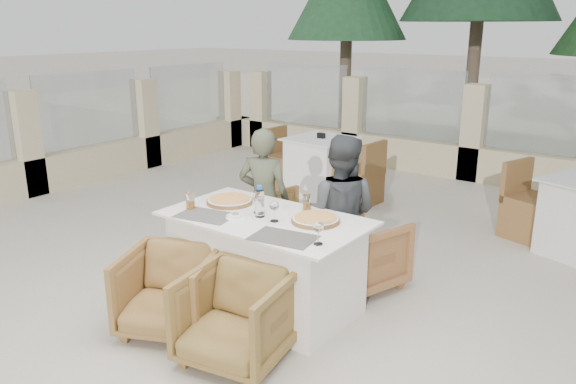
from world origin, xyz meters
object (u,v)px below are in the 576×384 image
Objects in this scene: wine_glass_near at (274,210)px; diner_left at (264,200)px; armchair_near_left at (170,291)px; pizza_left at (230,200)px; bg_table_a at (321,166)px; water_bottle at (260,201)px; wine_glass_centre at (258,202)px; armchair_near_right at (236,317)px; diner_right at (340,214)px; armchair_far_left at (293,226)px; dining_table at (266,262)px; beer_glass_left at (190,201)px; beer_glass_right at (307,202)px; armchair_far_right at (359,252)px; wine_glass_corner at (318,232)px; olive_dish at (235,216)px; pizza_right at (315,219)px.

wine_glass_near is 0.91m from diner_left.
pizza_left is at bearing 73.04° from armchair_near_left.
water_bottle is at bearing -61.48° from bg_table_a.
diner_left reaches higher than wine_glass_centre.
bg_table_a is at bearing 104.84° from armchair_near_right.
diner_right is (0.17, 0.68, -0.18)m from wine_glass_near.
wine_glass_centre is 0.74m from diner_right.
armchair_far_left is 0.51× the size of diner_left.
beer_glass_left reaches higher than dining_table.
bg_table_a is (-1.52, 2.97, -0.48)m from wine_glass_near.
beer_glass_left is 1.17m from armchair_near_right.
dining_table is at bearing 161.32° from wine_glass_near.
beer_glass_right is 0.73m from diner_left.
armchair_far_right is (0.45, 0.80, -0.58)m from water_bottle.
wine_glass_corner is 0.96m from diner_right.
water_bottle reaches higher than armchair_far_left.
diner_left is at bearing 94.01° from pizza_left.
beer_glass_right is (-0.48, 0.56, -0.03)m from wine_glass_corner.
wine_glass_corner reaches higher than armchair_far_left.
beer_glass_left is 0.83m from diner_left.
beer_glass_right reaches higher than armchair_far_right.
beer_glass_right is 1.05m from armchair_far_left.
beer_glass_left is 0.45m from olive_dish.
armchair_far_left is at bearing 68.74° from armchair_near_left.
armchair_near_left is at bearing -116.67° from beer_glass_right.
armchair_far_left is (-0.57, 1.03, -0.55)m from wine_glass_near.
bg_table_a is at bearing 111.73° from olive_dish.
armchair_far_right is (1.02, 0.98, -0.53)m from beer_glass_left.
pizza_left is at bearing 171.04° from wine_glass_centre.
beer_glass_left is 0.10× the size of diner_left.
bg_table_a is (-0.90, 2.33, -0.28)m from diner_left.
olive_dish is at bearing -151.90° from pizza_right.
diner_right is at bearing 68.70° from armchair_far_right.
diner_left reaches higher than dining_table.
armchair_near_right is 4.02m from bg_table_a.
armchair_far_left is 0.90m from diner_right.
beer_glass_left is (-0.74, -0.16, -0.02)m from wine_glass_near.
armchair_far_right is at bearing 103.18° from wine_glass_corner.
pizza_right is 1.29m from armchair_far_left.
wine_glass_centre is 1.06m from armchair_far_right.
armchair_far_left is at bearing 119.12° from wine_glass_near.
armchair_far_right is (0.41, 0.78, -0.07)m from dining_table.
bg_table_a is at bearing 121.02° from beer_glass_right.
olive_dish is 0.87m from armchair_near_right.
armchair_near_left is (-1.00, -0.47, -0.55)m from wine_glass_corner.
water_bottle is (-0.04, -0.02, 0.51)m from dining_table.
armchair_far_right is 0.42× the size of bg_table_a.
armchair_far_right is at bearing 54.77° from wine_glass_centre.
armchair_far_left is at bearing 109.82° from wine_glass_centre.
pizza_left is 3.51× the size of olive_dish.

